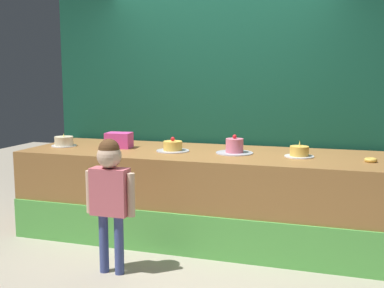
{
  "coord_description": "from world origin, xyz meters",
  "views": [
    {
      "loc": [
        1.24,
        -3.77,
        1.58
      ],
      "look_at": [
        -0.05,
        0.34,
        0.97
      ],
      "focal_mm": 43.38,
      "sensor_mm": 36.0,
      "label": 1
    }
  ],
  "objects_px": {
    "donut": "(371,160)",
    "cake_center_right": "(235,147)",
    "pink_box": "(119,140)",
    "cake_far_right": "(299,152)",
    "cake_far_left": "(64,142)",
    "child_figure": "(110,187)",
    "cake_center_left": "(173,147)"
  },
  "relations": [
    {
      "from": "donut",
      "to": "cake_center_left",
      "type": "distance_m",
      "value": 1.84
    },
    {
      "from": "child_figure",
      "to": "cake_far_right",
      "type": "relative_size",
      "value": 4.12
    },
    {
      "from": "donut",
      "to": "cake_center_right",
      "type": "distance_m",
      "value": 1.23
    },
    {
      "from": "cake_center_left",
      "to": "cake_center_right",
      "type": "distance_m",
      "value": 0.61
    },
    {
      "from": "cake_far_right",
      "to": "donut",
      "type": "bearing_deg",
      "value": -8.32
    },
    {
      "from": "donut",
      "to": "cake_far_left",
      "type": "distance_m",
      "value": 3.06
    },
    {
      "from": "child_figure",
      "to": "cake_center_left",
      "type": "height_order",
      "value": "child_figure"
    },
    {
      "from": "donut",
      "to": "cake_center_right",
      "type": "bearing_deg",
      "value": 175.01
    },
    {
      "from": "cake_center_right",
      "to": "cake_far_right",
      "type": "height_order",
      "value": "cake_center_right"
    },
    {
      "from": "child_figure",
      "to": "pink_box",
      "type": "relative_size",
      "value": 4.33
    },
    {
      "from": "cake_center_left",
      "to": "cake_far_right",
      "type": "xyz_separation_m",
      "value": [
        1.22,
        0.04,
        0.0
      ]
    },
    {
      "from": "cake_far_left",
      "to": "donut",
      "type": "bearing_deg",
      "value": -0.55
    },
    {
      "from": "child_figure",
      "to": "cake_center_right",
      "type": "xyz_separation_m",
      "value": [
        0.78,
        1.08,
        0.21
      ]
    },
    {
      "from": "pink_box",
      "to": "cake_far_right",
      "type": "height_order",
      "value": "pink_box"
    },
    {
      "from": "pink_box",
      "to": "cake_center_left",
      "type": "height_order",
      "value": "pink_box"
    },
    {
      "from": "child_figure",
      "to": "cake_center_right",
      "type": "bearing_deg",
      "value": 54.2
    },
    {
      "from": "pink_box",
      "to": "cake_far_right",
      "type": "relative_size",
      "value": 0.95
    },
    {
      "from": "cake_center_right",
      "to": "cake_far_left",
      "type": "bearing_deg",
      "value": -177.58
    },
    {
      "from": "donut",
      "to": "cake_far_right",
      "type": "bearing_deg",
      "value": 171.68
    },
    {
      "from": "pink_box",
      "to": "donut",
      "type": "bearing_deg",
      "value": -2.37
    },
    {
      "from": "pink_box",
      "to": "cake_center_right",
      "type": "relative_size",
      "value": 0.71
    },
    {
      "from": "cake_center_left",
      "to": "cake_center_right",
      "type": "height_order",
      "value": "cake_center_right"
    },
    {
      "from": "pink_box",
      "to": "cake_far_left",
      "type": "relative_size",
      "value": 0.97
    },
    {
      "from": "cake_far_left",
      "to": "cake_center_right",
      "type": "relative_size",
      "value": 0.73
    },
    {
      "from": "child_figure",
      "to": "cake_far_left",
      "type": "height_order",
      "value": "child_figure"
    },
    {
      "from": "pink_box",
      "to": "cake_center_left",
      "type": "distance_m",
      "value": 0.61
    },
    {
      "from": "child_figure",
      "to": "pink_box",
      "type": "height_order",
      "value": "child_figure"
    },
    {
      "from": "child_figure",
      "to": "cake_far_left",
      "type": "xyz_separation_m",
      "value": [
        -1.06,
        1.0,
        0.2
      ]
    },
    {
      "from": "cake_center_right",
      "to": "child_figure",
      "type": "bearing_deg",
      "value": -125.8
    },
    {
      "from": "pink_box",
      "to": "cake_center_left",
      "type": "relative_size",
      "value": 0.78
    },
    {
      "from": "pink_box",
      "to": "donut",
      "type": "relative_size",
      "value": 2.35
    },
    {
      "from": "cake_center_left",
      "to": "cake_far_right",
      "type": "bearing_deg",
      "value": 1.72
    }
  ]
}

